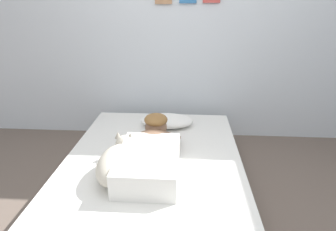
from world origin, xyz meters
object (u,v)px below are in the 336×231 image
Objects in this scene: bed at (153,176)px; coffee_cup at (170,138)px; person_lying at (151,152)px; cell_phone at (141,152)px; dog at (118,161)px; pillow at (167,121)px.

bed is 16.13× the size of coffee_cup.
cell_phone is (-0.11, 0.17, -0.10)m from person_lying.
person_lying is at bearing 33.53° from dog.
pillow is at bearing 72.69° from cell_phone.
coffee_cup is at bearing 43.69° from cell_phone.
pillow is 0.59m from cell_phone.
coffee_cup is (0.11, 0.30, 0.20)m from bed.
person_lying reaches higher than cell_phone.
coffee_cup is 0.31m from cell_phone.
cell_phone is at bearing 122.29° from person_lying.
person_lying is (-0.00, -0.09, 0.27)m from bed.
pillow is 0.90× the size of dog.
person_lying is 0.23m from cell_phone.
pillow is at bearing 84.92° from person_lying.
dog is 4.11× the size of cell_phone.
person_lying is at bearing -91.17° from bed.
pillow is 0.74m from person_lying.
cell_phone is (-0.23, -0.22, -0.03)m from coffee_cup.
dog is (-0.22, -0.23, 0.27)m from bed.
cell_phone is at bearing 71.04° from dog.
pillow is at bearing 72.09° from dog.
coffee_cup is (0.34, 0.54, -0.07)m from dog.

